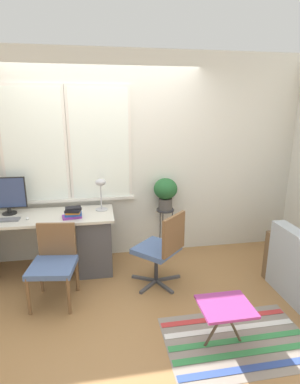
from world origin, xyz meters
TOP-DOWN VIEW (x-y plane):
  - ground_plane at (0.00, 0.00)m, footprint 14.00×14.00m
  - wall_back_with_window at (-0.02, 0.71)m, footprint 9.00×0.12m
  - desk at (-0.89, 0.31)m, footprint 1.96×0.63m
  - monitor at (-1.16, 0.45)m, footprint 0.43×0.17m
  - keyboard at (-1.18, 0.21)m, footprint 0.38×0.11m
  - mouse at (-0.91, 0.20)m, footprint 0.04×0.06m
  - desk_lamp at (-0.05, 0.41)m, footprint 0.16×0.16m
  - book_stack at (-0.39, 0.18)m, footprint 0.24×0.19m
  - desk_chair_wooden at (-0.58, -0.27)m, footprint 0.51×0.51m
  - office_chair_swivel at (0.60, -0.20)m, footprint 0.63×0.63m
  - plant_stand at (0.80, 0.55)m, footprint 0.24×0.24m
  - potted_plant at (0.80, 0.55)m, footprint 0.32×0.32m
  - floor_rug_striped at (1.08, -1.19)m, footprint 1.28×0.81m
  - folding_stool at (0.94, -1.20)m, footprint 0.44×0.37m

SIDE VIEW (x-z plane):
  - ground_plane at x=0.00m, z-range 0.00..0.00m
  - floor_rug_striped at x=1.08m, z-range 0.00..0.01m
  - folding_stool at x=0.94m, z-range 0.16..0.56m
  - desk at x=-0.89m, z-range 0.03..0.78m
  - desk_chair_wooden at x=-0.58m, z-range 0.04..0.84m
  - office_chair_swivel at x=0.60m, z-range 0.02..0.90m
  - plant_stand at x=0.80m, z-range 0.24..0.91m
  - keyboard at x=-1.18m, z-range 0.75..0.77m
  - mouse at x=-0.91m, z-range 0.75..0.78m
  - book_stack at x=-0.39m, z-range 0.75..0.88m
  - potted_plant at x=0.80m, z-range 0.71..1.14m
  - monitor at x=-1.16m, z-range 0.76..1.22m
  - desk_lamp at x=-0.05m, z-range 0.84..1.25m
  - wall_back_with_window at x=-0.02m, z-range 0.01..2.71m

